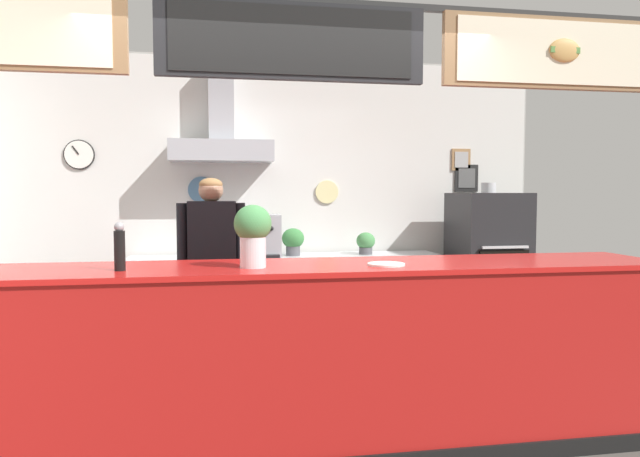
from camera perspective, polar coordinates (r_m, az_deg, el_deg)
The scene contains 12 objects.
ground_plane at distance 3.89m, azimuth -2.88°, elevation -19.06°, with size 6.79×6.79×0.00m, color #514C47.
back_wall_assembly at distance 5.64m, azimuth -5.66°, elevation 3.85°, with size 5.66×2.48×2.86m.
service_counter at distance 3.34m, azimuth -2.09°, elevation -12.98°, with size 4.39×0.70×1.09m.
back_prep_counter at distance 5.52m, azimuth -3.28°, elevation -7.45°, with size 3.01×0.58×0.89m.
pizza_oven at distance 5.81m, azimuth 16.55°, elevation -3.92°, with size 0.65×0.69×1.60m.
shop_worker at distance 4.45m, azimuth -10.88°, elevation -4.48°, with size 0.52×0.24×1.61m.
espresso_machine at distance 5.38m, azimuth -6.64°, elevation -0.77°, with size 0.48×0.47×0.40m.
potted_thyme at distance 5.45m, azimuth -2.75°, elevation -1.20°, with size 0.22×0.22×0.27m.
potted_rosemary at distance 5.59m, azimuth 4.64°, elevation -1.42°, with size 0.19×0.19×0.22m.
condiment_plate at distance 3.22m, azimuth 6.71°, elevation -3.61°, with size 0.21×0.21×0.01m.
pepper_grinder at distance 3.14m, azimuth -19.61°, elevation -1.76°, with size 0.06×0.06×0.26m.
basil_vase at distance 3.11m, azimuth -6.81°, elevation -0.54°, with size 0.21×0.21×0.35m.
Camera 1 is at (-0.42, -3.56, 1.49)m, focal length 31.64 mm.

